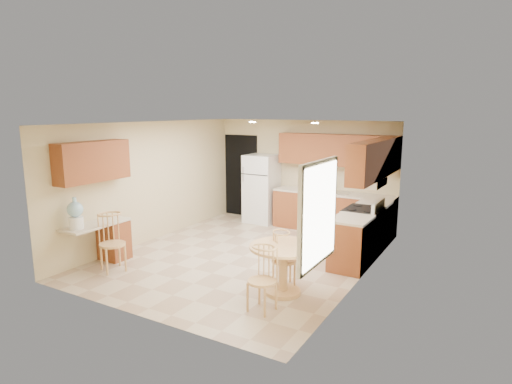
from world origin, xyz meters
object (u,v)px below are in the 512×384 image
Objects in this scene: chair_table_b at (259,275)px; chair_desk at (107,238)px; dining_table at (283,262)px; stove at (362,231)px; water_crock at (75,215)px; chair_table_a at (282,255)px; refrigerator at (262,189)px.

chair_desk reaches higher than chair_table_b.
dining_table is at bearing -85.02° from chair_table_b.
stove is 5.14m from water_crock.
stove is 2.37m from dining_table.
chair_desk is (-2.95, -0.72, 0.11)m from dining_table.
chair_table_a is 0.89× the size of chair_desk.
chair_table_b is 1.68× the size of water_crock.
water_crock is (-3.40, -0.97, 0.52)m from dining_table.
stove is 4.61m from chair_desk.
refrigerator is 1.64× the size of dining_table.
dining_table is at bearing 128.14° from chair_desk.
chair_table_a is 2.97m from chair_desk.
refrigerator is 1.85× the size of chair_table_b.
chair_desk is 1.85× the size of water_crock.
chair_desk is at bearing 4.66° from chair_table_b.
chair_desk is (-2.84, -0.89, 0.07)m from chair_table_a.
refrigerator is 1.67× the size of chair_desk.
dining_table is 0.20m from chair_table_a.
chair_table_b is 0.91× the size of chair_desk.
refrigerator is at bearing 157.01° from stove.
chair_table_a is (-0.64, -2.14, 0.07)m from stove.
dining_table is at bearing -5.29° from chair_table_a.
stove is 1.10× the size of chair_desk.
chair_desk reaches higher than chair_table_a.
refrigerator reaches higher than chair_desk.
chair_desk is (-0.60, -4.25, -0.23)m from refrigerator.
chair_table_b is (-0.52, -3.04, 0.08)m from stove.
chair_table_b is at bearing -90.00° from dining_table.
chair_table_b is (-0.00, -0.74, 0.06)m from dining_table.
refrigerator is 4.05m from chair_table_a.
dining_table is 3.57m from water_crock.
chair_desk is (-2.95, 0.02, 0.06)m from chair_table_b.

